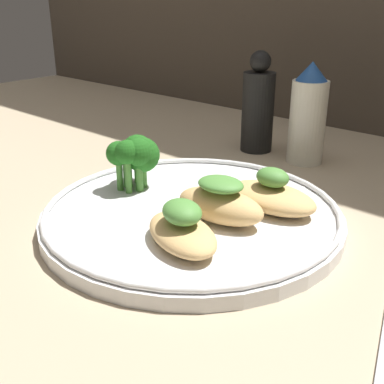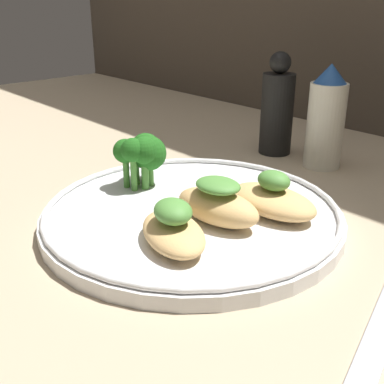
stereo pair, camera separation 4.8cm
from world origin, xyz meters
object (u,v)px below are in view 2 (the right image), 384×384
at_px(plate, 192,214).
at_px(sauce_bottle, 326,119).
at_px(pepper_grinder, 277,109).
at_px(broccoli_bunch, 142,152).

height_order(plate, sauce_bottle, sauce_bottle).
bearing_deg(pepper_grinder, plate, -69.80).
relative_size(broccoli_bunch, sauce_bottle, 0.44).
relative_size(broccoli_bunch, pepper_grinder, 0.42).
height_order(broccoli_bunch, pepper_grinder, pepper_grinder).
xyz_separation_m(plate, broccoli_bunch, (-0.09, 0.00, 0.04)).
bearing_deg(broccoli_bunch, plate, -2.79).
bearing_deg(sauce_bottle, pepper_grinder, 180.00).
distance_m(sauce_bottle, pepper_grinder, 0.08).
height_order(broccoli_bunch, sauce_bottle, sauce_bottle).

